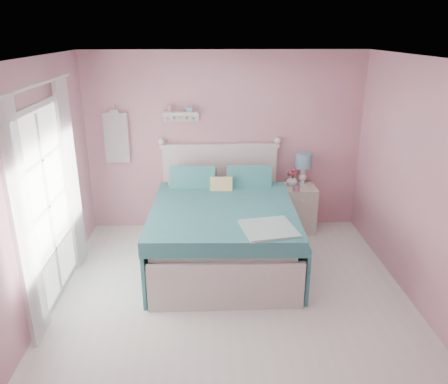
{
  "coord_description": "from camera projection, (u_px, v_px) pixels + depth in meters",
  "views": [
    {
      "loc": [
        -0.26,
        -3.97,
        2.85
      ],
      "look_at": [
        -0.05,
        1.2,
        0.92
      ],
      "focal_mm": 35.0,
      "sensor_mm": 36.0,
      "label": 1
    }
  ],
  "objects": [
    {
      "name": "roses",
      "position": [
        292.0,
        172.0,
        6.35
      ],
      "size": [
        0.14,
        0.11,
        0.12
      ],
      "color": "#C7445D",
      "rests_on": "vase"
    },
    {
      "name": "wall_shelf",
      "position": [
        180.0,
        114.0,
        6.15
      ],
      "size": [
        0.5,
        0.15,
        0.25
      ],
      "color": "silver",
      "rests_on": "room_shell"
    },
    {
      "name": "teacup",
      "position": [
        296.0,
        188.0,
        6.21
      ],
      "size": [
        0.12,
        0.12,
        0.08
      ],
      "primitive_type": "imported",
      "rotation": [
        0.0,
        0.0,
        -0.22
      ],
      "color": "#BF8093",
      "rests_on": "nightstand"
    },
    {
      "name": "curtain_far",
      "position": [
        71.0,
        176.0,
        5.31
      ],
      "size": [
        0.04,
        0.4,
        2.32
      ],
      "primitive_type": "cube",
      "color": "white",
      "rests_on": "floor"
    },
    {
      "name": "table_lamp",
      "position": [
        303.0,
        163.0,
        6.37
      ],
      "size": [
        0.24,
        0.24,
        0.48
      ],
      "color": "white",
      "rests_on": "nightstand"
    },
    {
      "name": "curtain_near",
      "position": [
        23.0,
        228.0,
        3.92
      ],
      "size": [
        0.04,
        0.4,
        2.32
      ],
      "primitive_type": "cube",
      "color": "white",
      "rests_on": "floor"
    },
    {
      "name": "room_shell",
      "position": [
        235.0,
        171.0,
        4.17
      ],
      "size": [
        4.5,
        4.5,
        4.5
      ],
      "color": "#C0798C",
      "rests_on": "floor"
    },
    {
      "name": "vase",
      "position": [
        292.0,
        180.0,
        6.39
      ],
      "size": [
        0.19,
        0.19,
        0.17
      ],
      "primitive_type": "imported",
      "rotation": [
        0.0,
        0.0,
        -0.18
      ],
      "color": "silver",
      "rests_on": "nightstand"
    },
    {
      "name": "french_door",
      "position": [
        48.0,
        207.0,
        4.65
      ],
      "size": [
        0.04,
        1.32,
        2.16
      ],
      "color": "silver",
      "rests_on": "floor"
    },
    {
      "name": "hanging_dress",
      "position": [
        116.0,
        138.0,
        6.22
      ],
      "size": [
        0.34,
        0.03,
        0.72
      ],
      "primitive_type": "cube",
      "color": "white",
      "rests_on": "room_shell"
    },
    {
      "name": "floor",
      "position": [
        233.0,
        310.0,
        4.72
      ],
      "size": [
        4.5,
        4.5,
        0.0
      ],
      "primitive_type": "plane",
      "color": "silver",
      "rests_on": "ground"
    },
    {
      "name": "nightstand",
      "position": [
        298.0,
        208.0,
        6.51
      ],
      "size": [
        0.48,
        0.47,
        0.69
      ],
      "color": "beige",
      "rests_on": "floor"
    },
    {
      "name": "bed",
      "position": [
        222.0,
        230.0,
        5.63
      ],
      "size": [
        1.81,
        2.26,
        1.3
      ],
      "rotation": [
        0.0,
        0.0,
        -0.03
      ],
      "color": "silver",
      "rests_on": "floor"
    }
  ]
}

